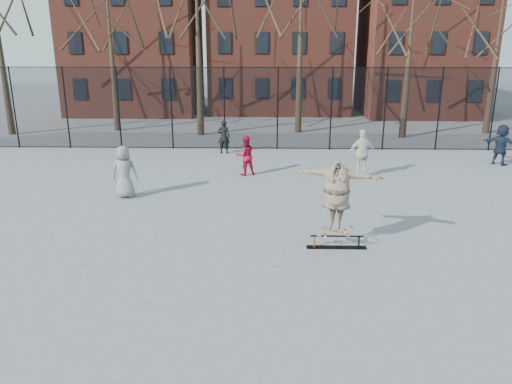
{
  "coord_description": "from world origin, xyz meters",
  "views": [
    {
      "loc": [
        0.8,
        -11.38,
        5.28
      ],
      "look_at": [
        0.46,
        1.5,
        1.3
      ],
      "focal_mm": 35.0,
      "sensor_mm": 36.0,
      "label": 1
    }
  ],
  "objects_px": {
    "bystander_grey": "(124,172)",
    "bystander_white": "(362,153)",
    "bystander_black": "(224,137)",
    "bystander_navy": "(501,145)",
    "skate_rail": "(337,243)",
    "skater": "(337,199)",
    "bystander_red": "(245,156)",
    "skateboard": "(335,234)"
  },
  "relations": [
    {
      "from": "bystander_black",
      "to": "bystander_navy",
      "type": "distance_m",
      "value": 12.35
    },
    {
      "from": "bystander_red",
      "to": "bystander_navy",
      "type": "distance_m",
      "value": 11.17
    },
    {
      "from": "skater",
      "to": "bystander_navy",
      "type": "relative_size",
      "value": 1.27
    },
    {
      "from": "skate_rail",
      "to": "bystander_navy",
      "type": "relative_size",
      "value": 0.89
    },
    {
      "from": "skate_rail",
      "to": "bystander_grey",
      "type": "height_order",
      "value": "bystander_grey"
    },
    {
      "from": "skateboard",
      "to": "bystander_white",
      "type": "distance_m",
      "value": 7.37
    },
    {
      "from": "bystander_black",
      "to": "bystander_navy",
      "type": "relative_size",
      "value": 0.91
    },
    {
      "from": "skateboard",
      "to": "skate_rail",
      "type": "bearing_deg",
      "value": 0.0
    },
    {
      "from": "skater",
      "to": "bystander_black",
      "type": "distance_m",
      "value": 11.87
    },
    {
      "from": "bystander_grey",
      "to": "skate_rail",
      "type": "bearing_deg",
      "value": 148.98
    },
    {
      "from": "bystander_white",
      "to": "bystander_navy",
      "type": "bearing_deg",
      "value": -164.97
    },
    {
      "from": "bystander_grey",
      "to": "bystander_black",
      "type": "relative_size",
      "value": 1.14
    },
    {
      "from": "skater",
      "to": "bystander_black",
      "type": "xyz_separation_m",
      "value": [
        -3.9,
        11.2,
        -0.56
      ]
    },
    {
      "from": "bystander_red",
      "to": "bystander_navy",
      "type": "relative_size",
      "value": 0.9
    },
    {
      "from": "bystander_grey",
      "to": "bystander_red",
      "type": "height_order",
      "value": "bystander_grey"
    },
    {
      "from": "bystander_grey",
      "to": "bystander_navy",
      "type": "relative_size",
      "value": 1.03
    },
    {
      "from": "bystander_grey",
      "to": "bystander_black",
      "type": "height_order",
      "value": "bystander_grey"
    },
    {
      "from": "bystander_white",
      "to": "bystander_navy",
      "type": "height_order",
      "value": "bystander_white"
    },
    {
      "from": "bystander_white",
      "to": "bystander_red",
      "type": "bearing_deg",
      "value": -6.33
    },
    {
      "from": "skater",
      "to": "skateboard",
      "type": "bearing_deg",
      "value": 0.0
    },
    {
      "from": "bystander_black",
      "to": "skateboard",
      "type": "bearing_deg",
      "value": 114.98
    },
    {
      "from": "skateboard",
      "to": "bystander_grey",
      "type": "xyz_separation_m",
      "value": [
        -6.69,
        4.2,
        0.51
      ]
    },
    {
      "from": "bystander_navy",
      "to": "skateboard",
      "type": "bearing_deg",
      "value": 92.67
    },
    {
      "from": "bystander_white",
      "to": "bystander_black",
      "type": "bearing_deg",
      "value": -39.11
    },
    {
      "from": "skater",
      "to": "skate_rail",
      "type": "bearing_deg",
      "value": 15.07
    },
    {
      "from": "skate_rail",
      "to": "bystander_grey",
      "type": "distance_m",
      "value": 7.98
    },
    {
      "from": "skater",
      "to": "bystander_red",
      "type": "height_order",
      "value": "skater"
    },
    {
      "from": "bystander_grey",
      "to": "bystander_black",
      "type": "bearing_deg",
      "value": -110.88
    },
    {
      "from": "skater",
      "to": "bystander_white",
      "type": "distance_m",
      "value": 7.36
    },
    {
      "from": "bystander_red",
      "to": "skater",
      "type": "bearing_deg",
      "value": 87.47
    },
    {
      "from": "skater",
      "to": "bystander_grey",
      "type": "bearing_deg",
      "value": 162.97
    },
    {
      "from": "skateboard",
      "to": "bystander_grey",
      "type": "relative_size",
      "value": 0.46
    },
    {
      "from": "skateboard",
      "to": "bystander_red",
      "type": "xyz_separation_m",
      "value": [
        -2.69,
        7.28,
        0.39
      ]
    },
    {
      "from": "bystander_grey",
      "to": "bystander_white",
      "type": "bearing_deg",
      "value": -160.59
    },
    {
      "from": "skateboard",
      "to": "skater",
      "type": "xyz_separation_m",
      "value": [
        0.0,
        0.0,
        0.96
      ]
    },
    {
      "from": "skater",
      "to": "bystander_red",
      "type": "relative_size",
      "value": 1.41
    },
    {
      "from": "bystander_white",
      "to": "bystander_grey",
      "type": "bearing_deg",
      "value": 14.59
    },
    {
      "from": "bystander_black",
      "to": "skate_rail",
      "type": "bearing_deg",
      "value": 115.23
    },
    {
      "from": "skate_rail",
      "to": "bystander_black",
      "type": "bearing_deg",
      "value": 109.46
    },
    {
      "from": "bystander_white",
      "to": "skateboard",
      "type": "bearing_deg",
      "value": 70.81
    },
    {
      "from": "bystander_navy",
      "to": "bystander_black",
      "type": "bearing_deg",
      "value": 35.54
    },
    {
      "from": "skater",
      "to": "bystander_navy",
      "type": "height_order",
      "value": "skater"
    }
  ]
}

